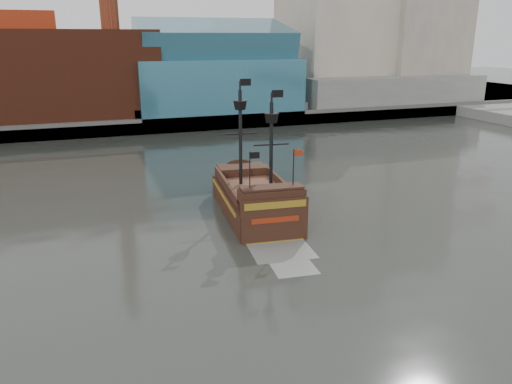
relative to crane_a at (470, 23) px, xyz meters
name	(u,v)px	position (x,y,z in m)	size (l,w,h in m)	color
ground	(362,312)	(-78.63, -82.00, -19.11)	(400.00, 400.00, 0.00)	#262924
promenade_far	(148,105)	(-78.63, 10.00, -18.11)	(220.00, 60.00, 2.00)	slate
seawall	(172,125)	(-78.63, -19.50, -17.81)	(220.00, 1.00, 2.60)	#4C4C49
crane_a	(470,23)	(0.00, 0.00, 0.00)	(22.50, 4.00, 32.25)	slate
crane_b	(470,38)	(9.60, 10.00, -3.54)	(19.10, 4.00, 26.25)	slate
pirate_ship	(255,202)	(-78.94, -63.51, -17.92)	(6.95, 18.02, 13.17)	black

